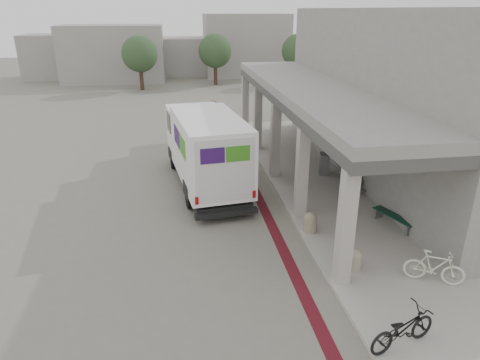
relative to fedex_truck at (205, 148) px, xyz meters
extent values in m
plane|color=slate|center=(0.95, -4.05, -1.68)|extent=(120.00, 120.00, 0.00)
cube|color=#501018|center=(1.95, -2.05, -1.67)|extent=(0.35, 40.00, 0.01)
cube|color=#A0998F|center=(4.95, -4.05, -1.62)|extent=(4.40, 28.00, 0.12)
cube|color=gray|center=(8.30, 0.45, 1.82)|extent=(4.30, 17.00, 7.00)
cube|color=#484643|center=(4.55, 0.45, 1.82)|extent=(3.40, 16.90, 0.35)
cube|color=gray|center=(4.55, 0.45, 2.17)|extent=(3.40, 16.90, 0.35)
cube|color=gray|center=(-7.05, 29.95, 1.07)|extent=(10.00, 6.00, 5.50)
cube|color=gray|center=(-0.05, 33.95, 0.32)|extent=(8.00, 6.00, 4.00)
cube|color=gray|center=(6.95, 31.95, 1.57)|extent=(9.00, 6.00, 6.50)
cube|color=gray|center=(-13.05, 32.95, 0.57)|extent=(7.00, 5.00, 4.50)
cylinder|color=#38281C|center=(-4.05, 23.95, -0.48)|extent=(0.36, 0.36, 2.40)
sphere|color=#2B4126|center=(-4.05, 23.95, 1.52)|extent=(3.20, 3.20, 3.20)
cylinder|color=#38281C|center=(2.95, 25.95, -0.48)|extent=(0.36, 0.36, 2.40)
sphere|color=#2B4126|center=(2.95, 25.95, 1.52)|extent=(3.20, 3.20, 3.20)
cylinder|color=#38281C|center=(10.95, 24.95, -0.48)|extent=(0.36, 0.36, 2.40)
sphere|color=#2B4126|center=(10.95, 24.95, 1.52)|extent=(3.20, 3.20, 3.20)
cube|color=black|center=(0.01, -0.03, -1.29)|extent=(2.88, 6.98, 0.29)
cube|color=white|center=(0.12, -0.90, 0.21)|extent=(2.94, 5.29, 2.52)
cube|color=white|center=(-0.31, 2.42, 0.07)|extent=(2.54, 2.12, 2.23)
cube|color=white|center=(-0.44, 3.42, -0.76)|extent=(2.19, 0.85, 0.77)
cube|color=black|center=(-0.41, 3.18, 0.60)|extent=(2.17, 0.74, 1.02)
cube|color=black|center=(0.45, -3.49, -1.34)|extent=(2.24, 0.52, 0.17)
cube|color=#321357|center=(-1.13, -0.37, 0.65)|extent=(0.19, 1.35, 0.73)
cube|color=#39881D|center=(-0.94, -1.81, 0.65)|extent=(0.19, 1.35, 0.73)
cube|color=#321357|center=(0.01, -3.48, 0.79)|extent=(0.82, 0.13, 0.53)
cube|color=#39881D|center=(0.87, -3.37, 0.79)|extent=(0.82, 0.13, 0.53)
cylinder|color=black|center=(-1.32, 2.33, -1.24)|extent=(0.38, 0.90, 0.87)
cylinder|color=black|center=(0.69, 2.59, -1.24)|extent=(0.38, 0.90, 0.87)
cylinder|color=black|center=(-0.76, -2.08, -1.24)|extent=(0.38, 0.90, 0.87)
cylinder|color=black|center=(1.26, -1.83, -1.24)|extent=(0.38, 0.90, 0.87)
cube|color=slate|center=(6.19, -5.48, -1.38)|extent=(0.36, 0.18, 0.35)
cube|color=slate|center=(5.74, -4.17, -1.38)|extent=(0.36, 0.18, 0.35)
cube|color=#103123|center=(5.84, -4.87, -1.19)|extent=(0.64, 1.61, 0.04)
cube|color=#103123|center=(5.97, -4.83, -1.19)|extent=(0.64, 1.61, 0.04)
cube|color=#103123|center=(6.09, -4.78, -1.19)|extent=(0.64, 1.61, 0.04)
cylinder|color=tan|center=(3.63, -7.04, -1.35)|extent=(0.41, 0.41, 0.41)
sphere|color=tan|center=(3.63, -7.04, -1.15)|extent=(0.41, 0.41, 0.41)
cylinder|color=gray|center=(3.05, -4.76, -1.33)|extent=(0.46, 0.46, 0.46)
sphere|color=gray|center=(3.05, -4.76, -1.10)|extent=(0.46, 0.46, 0.46)
cube|color=slate|center=(5.25, 0.28, -1.09)|extent=(0.54, 0.65, 0.94)
imported|color=black|center=(3.45, -10.07, -1.10)|extent=(1.85, 1.10, 0.92)
imported|color=silver|center=(5.46, -7.99, -1.09)|extent=(1.58, 1.13, 0.93)
camera|label=1|loc=(-1.10, -16.78, 5.27)|focal=32.00mm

